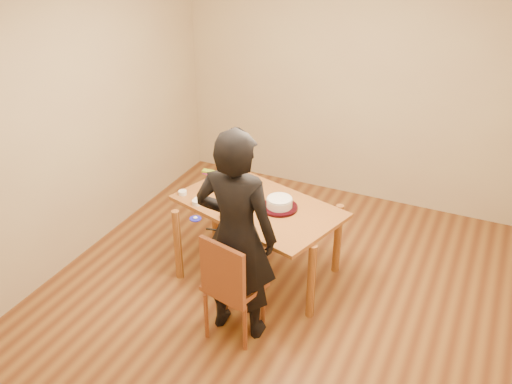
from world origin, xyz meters
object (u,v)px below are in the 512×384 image
at_px(dining_chair, 235,286).
at_px(cake_plate, 279,207).
at_px(person, 236,236).
at_px(dining_table, 258,206).
at_px(cake, 279,203).

height_order(dining_chair, cake_plate, cake_plate).
xyz_separation_m(cake_plate, person, (-0.05, -0.74, 0.13)).
xyz_separation_m(dining_chair, person, (0.00, 0.05, 0.44)).
distance_m(cake_plate, person, 0.75).
bearing_deg(dining_chair, cake_plate, 100.44).
bearing_deg(cake_plate, dining_table, -176.33).
bearing_deg(person, dining_chair, 86.20).
xyz_separation_m(cake, person, (-0.05, -0.74, 0.08)).
xyz_separation_m(dining_table, person, (0.15, -0.73, 0.16)).
relative_size(cake, person, 0.13).
height_order(dining_table, dining_chair, dining_table).
distance_m(dining_chair, cake_plate, 0.85).
xyz_separation_m(dining_chair, cake_plate, (0.05, 0.79, 0.31)).
xyz_separation_m(dining_table, cake, (0.20, 0.01, 0.08)).
relative_size(dining_table, dining_chair, 3.57).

